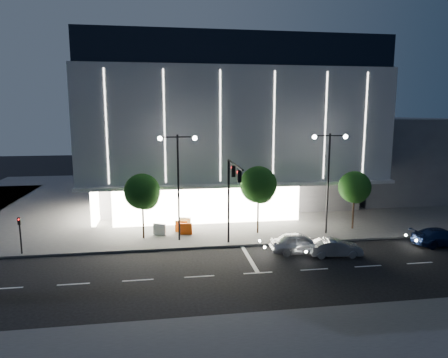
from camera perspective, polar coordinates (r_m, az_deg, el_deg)
name	(u,v)px	position (r m, az deg, el deg)	size (l,w,h in m)	color
ground	(226,266)	(28.89, 0.22, -12.37)	(160.00, 160.00, 0.00)	black
sidewalk_museum	(235,195)	(52.42, 1.58, -2.29)	(70.00, 40.00, 0.15)	#474747
museum	(222,125)	(49.35, -0.36, 7.75)	(30.00, 25.80, 18.00)	#4C4C51
annex_building	(386,155)	(59.09, 22.10, 3.18)	(16.00, 20.00, 10.00)	#4C4C51
traffic_mast	(232,188)	(30.81, 1.10, -1.23)	(0.33, 5.89, 7.07)	black
street_lamp_west	(178,172)	(32.87, -6.57, 1.02)	(3.16, 0.36, 9.00)	black
street_lamp_east	(329,169)	(35.76, 14.73, 1.46)	(3.16, 0.36, 9.00)	black
ped_signal_far	(20,232)	(34.02, -27.12, -6.70)	(0.22, 0.24, 3.00)	black
tree_left	(143,193)	(34.23, -11.56, -2.04)	(3.02, 3.02, 5.72)	black
tree_mid	(259,187)	(35.09, 4.96, -1.10)	(3.25, 3.25, 6.15)	black
tree_right	(355,189)	(38.28, 18.16, -1.34)	(2.91, 2.91, 5.51)	black
car_lead	(300,243)	(31.80, 10.78, -8.96)	(1.85, 4.60, 1.57)	#A2A3A9
car_second	(335,248)	(31.72, 15.56, -9.43)	(1.39, 4.00, 1.32)	#A6A8AE
car_third	(441,237)	(37.46, 28.59, -7.28)	(1.96, 4.82, 1.40)	#14224C
barrier_a	(181,226)	(36.33, -6.12, -6.73)	(1.10, 0.25, 1.00)	orange
barrier_b	(159,229)	(35.66, -9.20, -7.11)	(1.10, 0.25, 1.00)	silver
barrier_c	(186,229)	(35.50, -5.47, -7.10)	(1.10, 0.25, 1.00)	#FF540E
barrier_d	(185,223)	(37.42, -5.61, -6.24)	(1.10, 0.25, 1.00)	white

